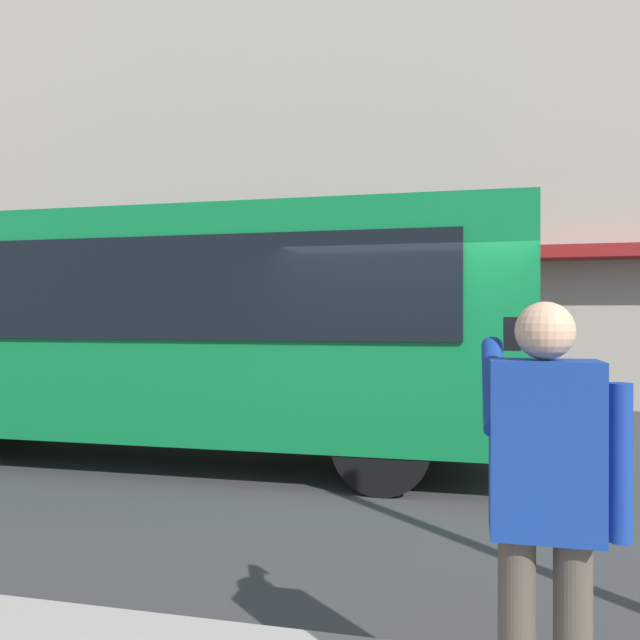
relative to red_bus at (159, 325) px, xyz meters
name	(u,v)px	position (x,y,z in m)	size (l,w,h in m)	color
ground_plane	(410,487)	(-3.27, 0.75, -1.68)	(60.00, 60.00, 0.00)	#38383A
building_facade_far	(441,115)	(-3.29, -6.04, 4.30)	(28.00, 1.55, 12.00)	#A89E8E
red_bus	(159,325)	(0.00, 0.00, 0.00)	(9.05, 2.54, 3.08)	#0F7238
pedestrian_photographer	(546,490)	(-4.16, 4.96, -0.54)	(0.53, 0.52, 1.70)	#4C4238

